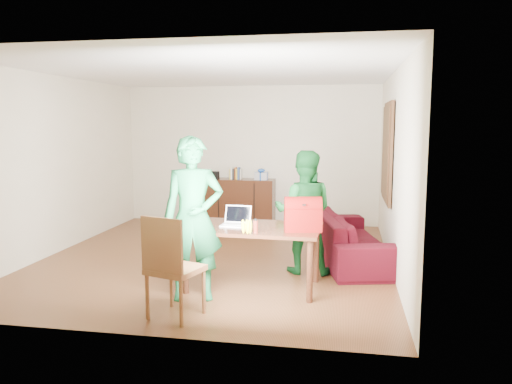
% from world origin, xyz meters
% --- Properties ---
extents(room, '(5.20, 5.70, 2.90)m').
position_xyz_m(room, '(0.01, 0.13, 1.31)').
color(room, '#492B12').
rests_on(room, ground).
extents(table, '(1.64, 0.96, 0.75)m').
position_xyz_m(table, '(0.78, -1.20, 0.66)').
color(table, black).
rests_on(table, ground).
extents(chair, '(0.60, 0.59, 1.07)m').
position_xyz_m(chair, '(0.16, -2.25, 0.31)').
color(chair, brown).
rests_on(chair, ground).
extents(person_near, '(0.77, 0.62, 1.85)m').
position_xyz_m(person_near, '(0.19, -1.69, 0.92)').
color(person_near, '#145E32').
rests_on(person_near, ground).
extents(person_far, '(0.80, 0.62, 1.63)m').
position_xyz_m(person_far, '(1.32, -0.44, 0.81)').
color(person_far, '#125421').
rests_on(person_far, ground).
extents(laptop, '(0.34, 0.24, 0.23)m').
position_xyz_m(laptop, '(0.56, -1.20, 0.80)').
color(laptop, white).
rests_on(laptop, table).
extents(bananas, '(0.18, 0.14, 0.06)m').
position_xyz_m(bananas, '(0.78, -1.59, 0.78)').
color(bananas, yellow).
rests_on(bananas, table).
extents(bottle, '(0.07, 0.07, 0.16)m').
position_xyz_m(bottle, '(0.87, -1.54, 0.83)').
color(bottle, maroon).
rests_on(bottle, table).
extents(red_bag, '(0.46, 0.32, 0.31)m').
position_xyz_m(red_bag, '(1.38, -1.32, 0.91)').
color(red_bag, '#6B0708').
rests_on(red_bag, table).
extents(sofa, '(1.41, 2.44, 0.67)m').
position_xyz_m(sofa, '(1.95, 0.26, 0.33)').
color(sofa, '#3D0712').
rests_on(sofa, ground).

